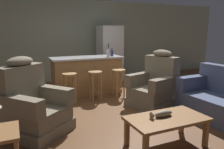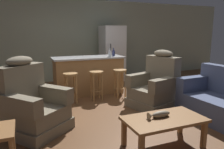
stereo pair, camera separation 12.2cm
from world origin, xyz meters
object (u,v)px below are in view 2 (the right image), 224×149
Objects in this scene: recliner_near_lamp at (32,106)px; bar_stool_right at (120,78)px; recliner_near_island at (155,87)px; coffee_table at (164,122)px; kitchen_island at (89,75)px; bottle_short_amber at (110,54)px; fish_figurine at (159,115)px; bottle_tall_green at (114,53)px; bar_stool_left at (71,82)px; bar_stool_middle at (96,80)px; refrigerator at (112,54)px.

recliner_near_lamp reaches higher than bar_stool_right.
recliner_near_lamp is 1.00× the size of recliner_near_island.
coffee_table is 0.92× the size of recliner_near_lamp.
bottle_short_amber reaches higher than kitchen_island.
recliner_near_lamp is (-1.57, 1.18, -0.04)m from fish_figurine.
recliner_near_lamp is at bearing -140.72° from bottle_tall_green.
kitchen_island is 2.65× the size of bar_stool_left.
bar_stool_middle is at bearing 0.00° from bar_stool_left.
recliner_near_lamp is 5.82× the size of bottle_tall_green.
bar_stool_left is (0.86, 1.17, 0.05)m from recliner_near_lamp.
bottle_tall_green is at bearing 82.42° from bar_stool_right.
bottle_tall_green is at bearing -111.02° from refrigerator.
refrigerator is at bearing 46.02° from kitchen_island.
bar_stool_left is 1.20m from bar_stool_right.
bar_stool_middle is (0.00, -0.63, -0.01)m from kitchen_island.
bar_stool_left and bar_stool_right have the same top height.
bar_stool_middle is at bearing -140.36° from bottle_short_amber.
bottle_short_amber reaches higher than fish_figurine.
kitchen_island is at bearing 92.20° from fish_figurine.
recliner_near_island is at bearing -77.04° from bottle_tall_green.
refrigerator reaches higher than kitchen_island.
bar_stool_left is at bearing 104.66° from recliner_near_lamp.
bottle_tall_green is (1.28, 0.58, 0.56)m from bar_stool_left.
bottle_tall_green is at bearing 79.11° from fish_figurine.
fish_figurine is 0.28× the size of recliner_near_lamp.
fish_figurine is at bearing -100.89° from bottle_tall_green.
kitchen_island is 0.78m from bottle_short_amber.
bottle_short_amber reaches higher than bottle_tall_green.
bar_stool_right is (0.49, 2.35, 0.01)m from fish_figurine.
kitchen_island is 1.72m from refrigerator.
coffee_table is at bearing 14.34° from recliner_near_lamp.
recliner_near_lamp is 2.60m from bottle_short_amber.
coffee_table is 3.24× the size of fish_figurine.
bottle_tall_green reaches higher than bar_stool_right.
bottle_short_amber reaches higher than coffee_table.
recliner_near_lamp is at bearing -9.75° from recliner_near_island.
bar_stool_left is (-1.62, 0.90, 0.05)m from recliner_near_island.
bar_stool_middle is 3.11× the size of bottle_short_amber.
refrigerator reaches higher than recliner_near_island.
recliner_near_lamp is 0.67× the size of kitchen_island.
bottle_tall_green is at bearing -4.35° from kitchen_island.
bottle_short_amber is (1.11, 0.42, 0.56)m from bar_stool_left.
recliner_near_island is (2.48, 0.27, 0.00)m from recliner_near_lamp.
bar_stool_left is at bearing -155.60° from bottle_tall_green.
refrigerator is (0.56, 1.83, 0.41)m from bar_stool_right.
bar_stool_left is at bearing -45.05° from recliner_near_island.
recliner_near_island is 1.76× the size of bar_stool_right.
bar_stool_right is at bearing -97.58° from bottle_tall_green.
bar_stool_middle is (-0.11, 2.35, 0.01)m from fish_figurine.
coffee_table is 0.12m from fish_figurine.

